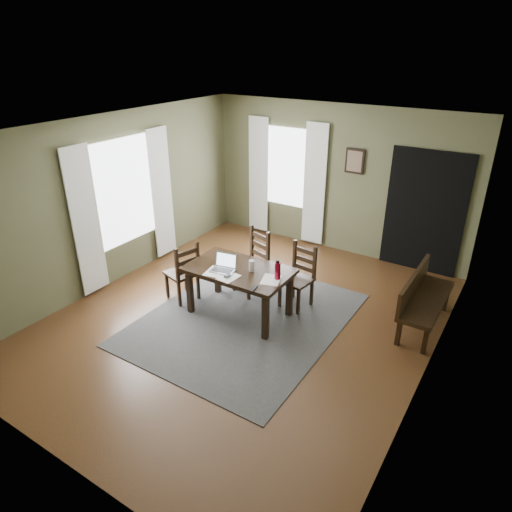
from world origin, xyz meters
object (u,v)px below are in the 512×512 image
Objects in this scene: chair_end at (183,273)px; chair_back_left at (253,262)px; laptop at (224,266)px; bench at (422,296)px; water_bottle at (278,270)px; dining_table at (239,274)px; chair_back_right at (298,277)px.

chair_end is 0.95× the size of chair_back_left.
chair_back_left is 2.78× the size of laptop.
chair_back_left is (0.73, 0.81, 0.03)m from chair_end.
chair_back_left is at bearing 83.74° from laptop.
bench is 5.06× the size of water_bottle.
chair_back_left reaches higher than dining_table.
chair_back_left reaches higher than bench.
water_bottle is at bearing 2.01° from laptop.
chair_back_left is 2.55m from bench.
dining_table is 0.73m from chair_back_left.
chair_back_right is 3.44× the size of water_bottle.
bench is 3.85× the size of laptop.
chair_back_right is at bearing 16.96° from chair_back_left.
chair_back_right is at bearing 104.14° from bench.
bench is at bearing 32.64° from water_bottle.
chair_back_right reaches higher than bench.
dining_table is 4.04× the size of laptop.
water_bottle is at bearing 1.74° from dining_table.
chair_end is (-0.94, -0.13, -0.18)m from dining_table.
bench is (2.30, 1.11, -0.18)m from dining_table.
chair_back_right is (0.60, 0.68, -0.18)m from dining_table.
chair_back_left reaches higher than chair_end.
chair_end is at bearing 170.07° from laptop.
chair_back_left reaches higher than laptop.
dining_table is 0.96m from chair_end.
chair_back_right is 2.62× the size of laptop.
bench reaches higher than dining_table.
water_bottle is (0.61, 0.03, 0.22)m from dining_table.
bench is (2.51, 0.43, -0.03)m from chair_back_left.
chair_back_left is at bearing 154.22° from chair_end.
chair_end is at bearing -173.20° from dining_table.
chair_end is at bearing -115.05° from chair_back_left.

